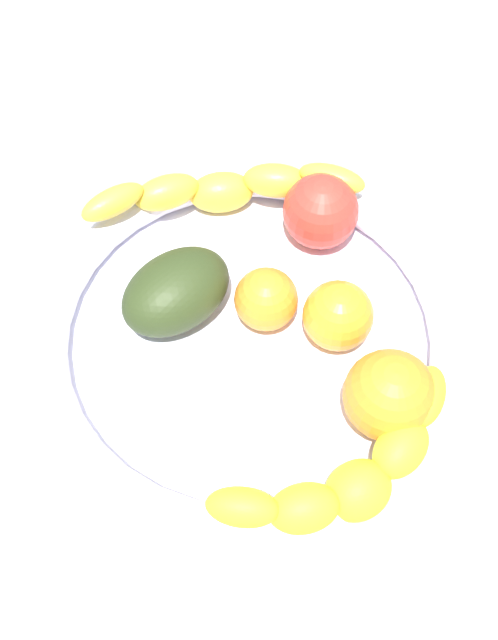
% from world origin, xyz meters
% --- Properties ---
extents(kitchen_counter, '(1.20, 1.20, 0.03)m').
position_xyz_m(kitchen_counter, '(0.00, 0.00, 0.01)').
color(kitchen_counter, gray).
rests_on(kitchen_counter, ground).
extents(fruit_bowl, '(0.33, 0.33, 0.04)m').
position_xyz_m(fruit_bowl, '(0.00, 0.00, 0.05)').
color(fruit_bowl, silver).
rests_on(fruit_bowl, kitchen_counter).
extents(banana_draped_left, '(0.12, 0.22, 0.06)m').
position_xyz_m(banana_draped_left, '(0.12, 0.06, 0.08)').
color(banana_draped_left, yellow).
rests_on(banana_draped_left, fruit_bowl).
extents(banana_draped_right, '(0.15, 0.15, 0.05)m').
position_xyz_m(banana_draped_right, '(-0.10, -0.10, 0.08)').
color(banana_draped_right, yellow).
rests_on(banana_draped_right, fruit_bowl).
extents(orange_front, '(0.07, 0.07, 0.07)m').
position_xyz_m(orange_front, '(-0.04, -0.11, 0.08)').
color(orange_front, orange).
rests_on(orange_front, fruit_bowl).
extents(orange_mid_left, '(0.05, 0.05, 0.05)m').
position_xyz_m(orange_mid_left, '(0.02, -0.01, 0.07)').
color(orange_mid_left, orange).
rests_on(orange_mid_left, fruit_bowl).
extents(orange_mid_right, '(0.06, 0.06, 0.06)m').
position_xyz_m(orange_mid_right, '(0.02, -0.07, 0.07)').
color(orange_mid_right, orange).
rests_on(orange_mid_right, fruit_bowl).
extents(avocado_dark, '(0.11, 0.11, 0.05)m').
position_xyz_m(avocado_dark, '(0.01, 0.06, 0.07)').
color(avocado_dark, '#2B391A').
rests_on(avocado_dark, fruit_bowl).
extents(tomato_red, '(0.06, 0.06, 0.06)m').
position_xyz_m(tomato_red, '(0.12, -0.03, 0.08)').
color(tomato_red, red).
rests_on(tomato_red, fruit_bowl).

